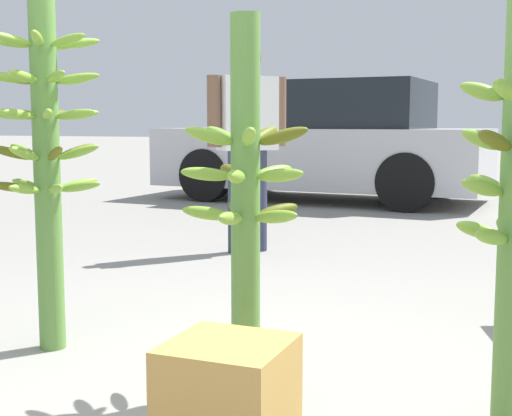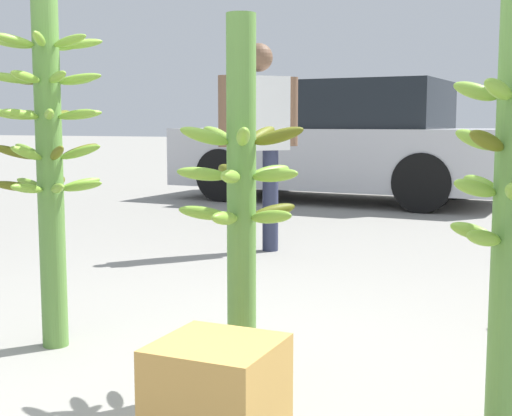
{
  "view_description": "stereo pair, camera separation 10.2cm",
  "coord_description": "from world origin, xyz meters",
  "px_view_note": "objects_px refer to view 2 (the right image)",
  "views": [
    {
      "loc": [
        1.04,
        -2.16,
        0.97
      ],
      "look_at": [
        -0.05,
        0.54,
        0.62
      ],
      "focal_mm": 50.0,
      "sensor_mm": 36.0,
      "label": 1
    },
    {
      "loc": [
        1.14,
        -2.12,
        0.97
      ],
      "look_at": [
        -0.05,
        0.54,
        0.62
      ],
      "focal_mm": 50.0,
      "sensor_mm": 36.0,
      "label": 2
    }
  ],
  "objects_px": {
    "produce_crate": "(217,399)",
    "banana_stalk_left": "(49,142)",
    "vendor_person": "(259,130)",
    "parked_car": "(343,144)",
    "banana_stalk_center": "(241,198)"
  },
  "relations": [
    {
      "from": "banana_stalk_center",
      "to": "produce_crate",
      "type": "height_order",
      "value": "banana_stalk_center"
    },
    {
      "from": "parked_car",
      "to": "produce_crate",
      "type": "bearing_deg",
      "value": -163.04
    },
    {
      "from": "banana_stalk_left",
      "to": "banana_stalk_center",
      "type": "bearing_deg",
      "value": -8.5
    },
    {
      "from": "banana_stalk_left",
      "to": "produce_crate",
      "type": "distance_m",
      "value": 1.48
    },
    {
      "from": "produce_crate",
      "to": "vendor_person",
      "type": "bearing_deg",
      "value": 111.77
    },
    {
      "from": "banana_stalk_center",
      "to": "parked_car",
      "type": "distance_m",
      "value": 6.52
    },
    {
      "from": "vendor_person",
      "to": "produce_crate",
      "type": "bearing_deg",
      "value": -115.61
    },
    {
      "from": "banana_stalk_left",
      "to": "vendor_person",
      "type": "xyz_separation_m",
      "value": [
        -0.11,
        2.46,
        0.02
      ]
    },
    {
      "from": "parked_car",
      "to": "produce_crate",
      "type": "distance_m",
      "value": 7.05
    },
    {
      "from": "banana_stalk_center",
      "to": "vendor_person",
      "type": "relative_size",
      "value": 0.87
    },
    {
      "from": "produce_crate",
      "to": "banana_stalk_left",
      "type": "bearing_deg",
      "value": 150.63
    },
    {
      "from": "banana_stalk_center",
      "to": "vendor_person",
      "type": "bearing_deg",
      "value": 112.6
    },
    {
      "from": "banana_stalk_center",
      "to": "vendor_person",
      "type": "xyz_separation_m",
      "value": [
        -1.09,
        2.61,
        0.21
      ]
    },
    {
      "from": "vendor_person",
      "to": "parked_car",
      "type": "distance_m",
      "value": 3.75
    },
    {
      "from": "vendor_person",
      "to": "parked_car",
      "type": "xyz_separation_m",
      "value": [
        -0.49,
        3.72,
        -0.21
      ]
    }
  ]
}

